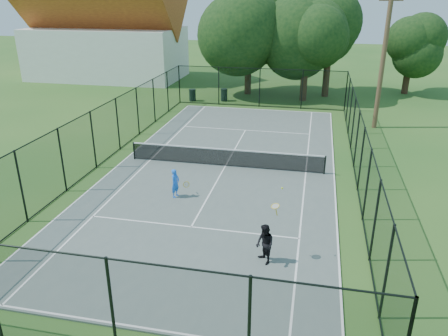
% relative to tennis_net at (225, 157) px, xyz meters
% --- Properties ---
extents(ground, '(120.00, 120.00, 0.00)m').
position_rel_tennis_net_xyz_m(ground, '(0.00, 0.00, -0.58)').
color(ground, '#21521C').
extents(tennis_court, '(11.00, 24.00, 0.06)m').
position_rel_tennis_net_xyz_m(tennis_court, '(0.00, 0.00, -0.55)').
color(tennis_court, '#505F5A').
rests_on(tennis_court, ground).
extents(tennis_net, '(10.08, 0.08, 0.95)m').
position_rel_tennis_net_xyz_m(tennis_net, '(0.00, 0.00, 0.00)').
color(tennis_net, black).
rests_on(tennis_net, tennis_court).
extents(fence, '(13.10, 26.10, 3.00)m').
position_rel_tennis_net_xyz_m(fence, '(0.00, 0.00, 0.92)').
color(fence, black).
rests_on(fence, ground).
extents(tree_near_left, '(6.67, 6.67, 8.70)m').
position_rel_tennis_net_xyz_m(tree_near_left, '(-1.63, 17.46, 4.77)').
color(tree_near_left, '#332114').
rests_on(tree_near_left, ground).
extents(tree_near_mid, '(6.34, 6.34, 8.30)m').
position_rel_tennis_net_xyz_m(tree_near_mid, '(3.27, 15.87, 4.53)').
color(tree_near_mid, '#332114').
rests_on(tree_near_mid, ground).
extents(tree_near_right, '(5.93, 5.93, 8.19)m').
position_rel_tennis_net_xyz_m(tree_near_right, '(5.07, 17.81, 4.62)').
color(tree_near_right, '#332114').
rests_on(tree_near_right, ground).
extents(tree_far_right, '(4.70, 4.70, 6.21)m').
position_rel_tennis_net_xyz_m(tree_far_right, '(11.99, 20.40, 3.27)').
color(tree_far_right, '#332114').
rests_on(tree_far_right, ground).
extents(building, '(15.30, 8.15, 11.87)m').
position_rel_tennis_net_xyz_m(building, '(-17.00, 22.00, 4.35)').
color(building, silver).
rests_on(building, ground).
extents(trash_bin_left, '(0.58, 0.58, 0.97)m').
position_rel_tennis_net_xyz_m(trash_bin_left, '(-5.65, 13.76, -0.09)').
color(trash_bin_left, black).
rests_on(trash_bin_left, ground).
extents(trash_bin_right, '(0.58, 0.58, 1.01)m').
position_rel_tennis_net_xyz_m(trash_bin_right, '(-3.10, 14.30, -0.07)').
color(trash_bin_right, black).
rests_on(trash_bin_right, ground).
extents(utility_pole, '(1.40, 0.30, 8.74)m').
position_rel_tennis_net_xyz_m(utility_pole, '(8.28, 9.00, 3.85)').
color(utility_pole, '#4C3823').
rests_on(utility_pole, ground).
extents(player_blue, '(0.80, 0.53, 1.28)m').
position_rel_tennis_net_xyz_m(player_blue, '(-1.40, -3.95, 0.12)').
color(player_blue, blue).
rests_on(player_blue, tennis_court).
extents(player_black, '(0.88, 0.94, 2.59)m').
position_rel_tennis_net_xyz_m(player_black, '(3.03, -8.15, 0.18)').
color(player_black, black).
rests_on(player_black, tennis_court).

